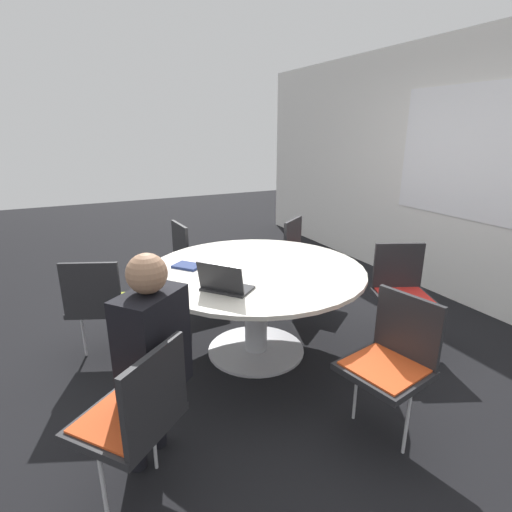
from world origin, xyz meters
TOP-DOWN VIEW (x-y plane):
  - ground_plane at (0.00, 0.00)m, footprint 16.00×16.00m
  - wall_back at (0.00, 2.41)m, footprint 8.00×0.07m
  - conference_table at (0.00, 0.00)m, footprint 1.71×1.71m
  - chair_0 at (1.02, -1.12)m, footprint 0.60×0.61m
  - chair_1 at (1.18, 0.30)m, footprint 0.51×0.50m
  - chair_2 at (0.43, 1.14)m, footprint 0.56×0.57m
  - chair_3 at (-0.77, 0.94)m, footprint 0.60×0.60m
  - chair_4 at (-1.21, -0.15)m, footprint 0.47×0.45m
  - chair_5 at (-0.41, -1.15)m, footprint 0.56×0.57m
  - person_0 at (0.80, -0.99)m, footprint 0.40×0.42m
  - laptop at (0.33, -0.40)m, footprint 0.40×0.38m
  - spiral_notebook at (-0.26, -0.48)m, footprint 0.26×0.25m

SIDE VIEW (x-z plane):
  - ground_plane at x=0.00m, z-range 0.00..0.00m
  - chair_0 at x=1.02m, z-range 0.09..0.96m
  - chair_1 at x=1.18m, z-range 0.09..0.96m
  - chair_2 at x=0.43m, z-range 0.09..0.96m
  - chair_3 at x=-0.77m, z-range 0.09..0.96m
  - chair_4 at x=-1.21m, z-range 0.09..0.96m
  - chair_5 at x=-0.41m, z-range 0.09..0.96m
  - conference_table at x=0.00m, z-range 0.21..0.95m
  - person_0 at x=0.80m, z-range 0.11..1.32m
  - spiral_notebook at x=-0.26m, z-range 0.73..0.75m
  - laptop at x=0.33m, z-range 0.68..0.90m
  - wall_back at x=0.00m, z-range 0.00..2.70m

